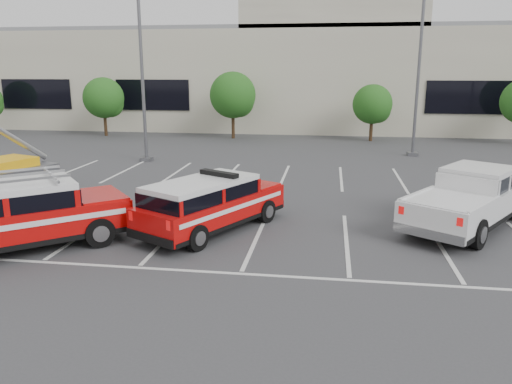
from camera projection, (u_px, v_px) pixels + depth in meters
ground at (257, 237)px, 15.26m from camera, size 120.00×120.00×0.00m
stall_markings at (274, 200)px, 19.58m from camera, size 23.00×15.00×0.01m
convention_building at (310, 72)px, 44.70m from camera, size 60.00×16.99×13.20m
tree_left at (105, 99)px, 37.89m from camera, size 3.07×3.07×4.42m
tree_mid_left at (234, 97)px, 36.40m from camera, size 3.37×3.37×4.85m
tree_mid_right at (374, 106)px, 35.11m from camera, size 2.77×2.77×3.99m
light_pole_left at (142, 66)px, 26.68m from camera, size 0.90×0.60×10.24m
light_pole_mid at (419, 66)px, 28.39m from camera, size 0.90×0.60×10.24m
fire_chief_suv at (210, 208)px, 15.72m from camera, size 4.18×5.54×1.85m
white_pickup at (471, 204)px, 16.21m from camera, size 5.25×6.29×1.89m
ladder_suv at (22, 219)px, 14.10m from camera, size 5.62×5.23×2.18m
utility_rig at (1, 179)px, 20.22m from camera, size 4.35×4.24×3.35m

